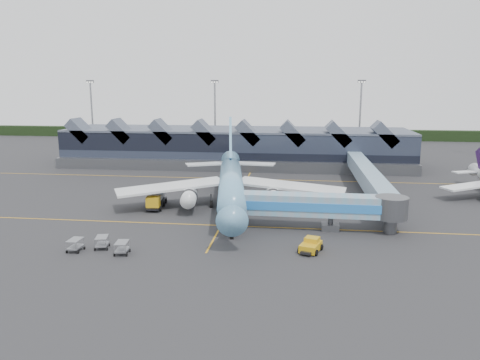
# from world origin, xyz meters

# --- Properties ---
(ground) EXTENTS (260.00, 260.00, 0.00)m
(ground) POSITION_xyz_m (0.00, 0.00, 0.00)
(ground) COLOR #272729
(ground) RESTS_ON ground
(taxi_stripes) EXTENTS (120.00, 60.00, 0.01)m
(taxi_stripes) POSITION_xyz_m (0.00, 10.00, 0.01)
(taxi_stripes) COLOR orange
(taxi_stripes) RESTS_ON ground
(tree_line_far) EXTENTS (260.00, 4.00, 4.00)m
(tree_line_far) POSITION_xyz_m (0.00, 110.00, 2.00)
(tree_line_far) COLOR black
(tree_line_far) RESTS_ON ground
(terminal) EXTENTS (90.00, 22.25, 12.52)m
(terminal) POSITION_xyz_m (-5.07, 47.35, 4.88)
(terminal) COLOR black
(terminal) RESTS_ON ground
(light_masts) EXTENTS (132.40, 42.56, 22.45)m
(light_masts) POSITION_xyz_m (21.00, 62.80, 12.49)
(light_masts) COLOR gray
(light_masts) RESTS_ON ground
(main_airliner) EXTENTS (39.94, 46.36, 14.91)m
(main_airliner) POSITION_xyz_m (-0.08, 3.24, 4.38)
(main_airliner) COLOR #6196C5
(main_airliner) RESTS_ON ground
(jet_bridge) EXTENTS (27.03, 4.66, 5.44)m
(jet_bridge) POSITION_xyz_m (15.03, -8.31, 3.60)
(jet_bridge) COLOR #6F9FBA
(jet_bridge) RESTS_ON ground
(fuel_truck) EXTENTS (3.28, 8.83, 2.93)m
(fuel_truck) POSITION_xyz_m (-12.94, 1.62, 1.64)
(fuel_truck) COLOR black
(fuel_truck) RESTS_ON ground
(pushback_tug) EXTENTS (3.36, 4.30, 1.73)m
(pushback_tug) POSITION_xyz_m (13.19, -17.71, 0.78)
(pushback_tug) COLOR #C49412
(pushback_tug) RESTS_ON ground
(baggage_carts) EXTENTS (7.92, 4.17, 1.60)m
(baggage_carts) POSITION_xyz_m (-13.62, -20.93, 0.90)
(baggage_carts) COLOR gray
(baggage_carts) RESTS_ON ground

